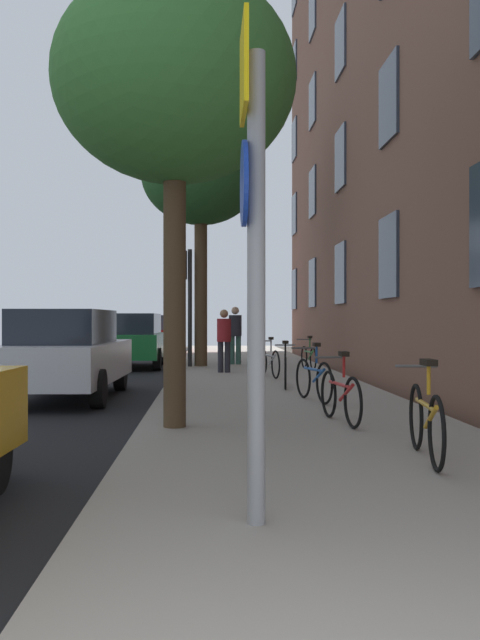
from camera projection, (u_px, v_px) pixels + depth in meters
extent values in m
plane|color=#332D28|center=(111.00, 381.00, 16.44)|extent=(41.80, 41.80, 0.00)
cube|color=black|center=(21.00, 381.00, 16.34)|extent=(7.00, 38.00, 0.01)
cube|color=gray|center=(259.00, 378.00, 16.60)|extent=(4.20, 38.00, 0.12)
cube|color=brown|center=(373.00, 30.00, 16.21)|extent=(0.50, 27.00, 16.35)
cube|color=#2D3847|center=(388.00, 257.00, 13.71)|extent=(0.06, 1.36, 1.62)
cube|color=#2D3847|center=(340.00, 273.00, 18.70)|extent=(0.06, 1.36, 1.62)
cube|color=#2D3847|center=(312.00, 283.00, 23.70)|extent=(0.06, 1.36, 1.62)
cube|color=#2D3847|center=(294.00, 289.00, 28.69)|extent=(0.06, 1.36, 1.62)
cube|color=#2D3847|center=(388.00, 100.00, 13.70)|extent=(0.06, 1.36, 1.62)
cube|color=#2D3847|center=(340.00, 159.00, 18.70)|extent=(0.06, 1.36, 1.62)
cube|color=#2D3847|center=(312.00, 193.00, 23.69)|extent=(0.06, 1.36, 1.62)
cube|color=#2D3847|center=(294.00, 215.00, 28.69)|extent=(0.06, 1.36, 1.62)
cube|color=#2D3847|center=(340.00, 44.00, 18.70)|extent=(0.06, 1.36, 1.62)
cube|color=#2D3847|center=(312.00, 102.00, 23.69)|extent=(0.06, 1.36, 1.62)
cube|color=#2D3847|center=(294.00, 140.00, 28.69)|extent=(0.06, 1.36, 1.62)
cube|color=#2D3847|center=(312.00, 12.00, 23.69)|extent=(0.06, 1.36, 1.62)
cube|color=#2D3847|center=(294.00, 65.00, 28.68)|extent=(0.06, 1.36, 1.62)
cylinder|color=gray|center=(256.00, 288.00, 4.57)|extent=(0.12, 0.12, 3.09)
cube|color=yellow|center=(244.00, 69.00, 4.57)|extent=(0.03, 0.60, 0.60)
cylinder|color=#14339E|center=(244.00, 184.00, 4.57)|extent=(0.03, 0.56, 0.56)
cylinder|color=black|center=(190.00, 308.00, 19.89)|extent=(0.12, 0.12, 3.33)
cube|color=black|center=(184.00, 265.00, 19.88)|extent=(0.20, 0.24, 0.80)
sphere|color=red|center=(180.00, 256.00, 19.87)|extent=(0.16, 0.16, 0.16)
sphere|color=#523707|center=(180.00, 265.00, 19.87)|extent=(0.16, 0.16, 0.16)
sphere|color=#083E11|center=(180.00, 274.00, 19.87)|extent=(0.16, 0.16, 0.16)
cylinder|color=#4C3823|center=(175.00, 290.00, 8.69)|extent=(0.28, 0.28, 3.42)
ellipsoid|color=#387533|center=(175.00, 79.00, 8.69)|extent=(3.03, 3.03, 2.58)
cylinder|color=#4C3823|center=(201.00, 288.00, 20.13)|extent=(0.37, 0.37, 4.50)
ellipsoid|color=#235123|center=(201.00, 174.00, 20.12)|extent=(3.44, 3.44, 2.92)
torus|color=black|center=(416.00, 417.00, 7.17)|extent=(0.12, 0.68, 0.68)
torus|color=black|center=(437.00, 433.00, 6.12)|extent=(0.12, 0.68, 0.68)
cylinder|color=#C68C19|center=(426.00, 405.00, 6.65)|extent=(0.16, 0.89, 0.04)
cylinder|color=#C68C19|center=(431.00, 417.00, 6.39)|extent=(0.11, 0.54, 0.29)
cylinder|color=#C68C19|center=(429.00, 380.00, 6.49)|extent=(0.04, 0.04, 0.28)
cube|color=black|center=(429.00, 362.00, 6.49)|extent=(0.10, 0.24, 0.06)
cylinder|color=#4C4C4C|center=(416.00, 366.00, 7.17)|extent=(0.42, 0.08, 0.03)
torus|color=black|center=(329.00, 394.00, 9.52)|extent=(0.12, 0.64, 0.64)
torus|color=black|center=(353.00, 403.00, 8.54)|extent=(0.12, 0.64, 0.64)
cylinder|color=#B21E1E|center=(340.00, 384.00, 9.03)|extent=(0.15, 0.85, 0.04)
cylinder|color=#B21E1E|center=(346.00, 393.00, 8.78)|extent=(0.11, 0.52, 0.28)
cylinder|color=#B21E1E|center=(344.00, 366.00, 8.88)|extent=(0.04, 0.04, 0.28)
cube|color=black|center=(344.00, 354.00, 8.88)|extent=(0.10, 0.24, 0.06)
cylinder|color=#4C4C4C|center=(329.00, 357.00, 9.52)|extent=(0.42, 0.08, 0.03)
torus|color=black|center=(303.00, 378.00, 11.89)|extent=(0.18, 0.66, 0.67)
torus|color=black|center=(324.00, 383.00, 10.97)|extent=(0.18, 0.66, 0.67)
cylinder|color=#194C99|center=(313.00, 369.00, 11.43)|extent=(0.22, 0.80, 0.04)
cylinder|color=#194C99|center=(319.00, 376.00, 11.20)|extent=(0.15, 0.49, 0.27)
cylinder|color=#194C99|center=(317.00, 354.00, 11.29)|extent=(0.04, 0.04, 0.28)
cube|color=black|center=(317.00, 345.00, 11.29)|extent=(0.10, 0.24, 0.06)
cylinder|color=#4C4C4C|center=(303.00, 348.00, 11.89)|extent=(0.42, 0.12, 0.03)
torus|color=black|center=(285.00, 369.00, 14.34)|extent=(0.11, 0.63, 0.63)
torus|color=black|center=(285.00, 373.00, 13.29)|extent=(0.11, 0.63, 0.63)
cylinder|color=black|center=(285.00, 362.00, 13.82)|extent=(0.14, 0.90, 0.04)
cylinder|color=black|center=(285.00, 367.00, 13.55)|extent=(0.10, 0.54, 0.29)
cylinder|color=black|center=(285.00, 350.00, 13.66)|extent=(0.04, 0.04, 0.28)
cube|color=black|center=(285.00, 342.00, 13.66)|extent=(0.10, 0.24, 0.06)
cylinder|color=#4C4C4C|center=(285.00, 345.00, 14.34)|extent=(0.42, 0.07, 0.03)
torus|color=black|center=(263.00, 362.00, 16.73)|extent=(0.16, 0.64, 0.64)
torus|color=black|center=(276.00, 365.00, 15.69)|extent=(0.16, 0.64, 0.64)
cylinder|color=#99999E|center=(269.00, 356.00, 16.21)|extent=(0.21, 0.90, 0.04)
cylinder|color=#99999E|center=(272.00, 360.00, 15.95)|extent=(0.15, 0.55, 0.30)
cylinder|color=#99999E|center=(271.00, 345.00, 16.05)|extent=(0.04, 0.04, 0.28)
cube|color=black|center=(271.00, 338.00, 16.05)|extent=(0.10, 0.24, 0.06)
cylinder|color=#4C4C4C|center=(263.00, 341.00, 16.73)|extent=(0.42, 0.11, 0.03)
torus|color=black|center=(304.00, 357.00, 19.14)|extent=(0.10, 0.61, 0.61)
torus|color=black|center=(313.00, 359.00, 18.19)|extent=(0.10, 0.61, 0.61)
cylinder|color=#267233|center=(309.00, 352.00, 18.66)|extent=(0.13, 0.82, 0.04)
cylinder|color=#267233|center=(311.00, 355.00, 18.43)|extent=(0.10, 0.50, 0.27)
cylinder|color=#267233|center=(310.00, 343.00, 18.52)|extent=(0.04, 0.04, 0.28)
cube|color=black|center=(310.00, 337.00, 18.52)|extent=(0.10, 0.24, 0.06)
cylinder|color=#4C4C4C|center=(304.00, 339.00, 19.14)|extent=(0.42, 0.07, 0.03)
cylinder|color=#26262D|center=(221.00, 357.00, 17.62)|extent=(0.15, 0.15, 0.77)
cylinder|color=#26262D|center=(227.00, 357.00, 17.63)|extent=(0.15, 0.15, 0.77)
cylinder|color=maroon|center=(224.00, 330.00, 17.62)|extent=(0.36, 0.36, 0.58)
sphere|color=#936B4C|center=(224.00, 314.00, 17.62)|extent=(0.21, 0.21, 0.21)
cylinder|color=#33594C|center=(232.00, 350.00, 20.87)|extent=(0.16, 0.16, 0.84)
cylinder|color=#33594C|center=(238.00, 350.00, 20.88)|extent=(0.16, 0.16, 0.84)
cylinder|color=#26262D|center=(235.00, 326.00, 20.88)|extent=(0.54, 0.54, 0.63)
sphere|color=tan|center=(235.00, 311.00, 20.88)|extent=(0.23, 0.23, 0.23)
cube|color=silver|center=(67.00, 362.00, 12.76)|extent=(1.85, 4.54, 0.70)
cube|color=#1E232D|center=(65.00, 326.00, 12.54)|extent=(1.52, 2.56, 0.60)
cylinder|color=black|center=(43.00, 375.00, 14.16)|extent=(0.22, 0.64, 0.64)
cylinder|color=black|center=(120.00, 375.00, 14.24)|extent=(0.22, 0.64, 0.64)
cylinder|color=black|center=(1.00, 389.00, 11.29)|extent=(0.22, 0.64, 0.64)
cylinder|color=black|center=(98.00, 389.00, 11.36)|extent=(0.22, 0.64, 0.64)
cube|color=#19662D|center=(132.00, 345.00, 21.10)|extent=(1.93, 4.28, 0.70)
cube|color=#1E232D|center=(132.00, 324.00, 20.89)|extent=(1.60, 2.41, 0.60)
cylinder|color=black|center=(110.00, 354.00, 22.42)|extent=(0.22, 0.64, 0.64)
cylinder|color=black|center=(163.00, 354.00, 22.50)|extent=(0.22, 0.64, 0.64)
cylinder|color=black|center=(97.00, 359.00, 19.70)|extent=(0.22, 0.64, 0.64)
cylinder|color=black|center=(157.00, 359.00, 19.78)|extent=(0.22, 0.64, 0.64)
cube|color=red|center=(159.00, 338.00, 29.44)|extent=(2.03, 4.55, 0.70)
cube|color=#384756|center=(159.00, 322.00, 29.21)|extent=(1.65, 2.57, 0.60)
cylinder|color=black|center=(142.00, 345.00, 30.83)|extent=(0.22, 0.64, 0.64)
cylinder|color=black|center=(180.00, 345.00, 30.90)|extent=(0.22, 0.64, 0.64)
cylinder|color=black|center=(136.00, 348.00, 27.97)|extent=(0.22, 0.64, 0.64)
cylinder|color=black|center=(178.00, 347.00, 28.05)|extent=(0.22, 0.64, 0.64)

